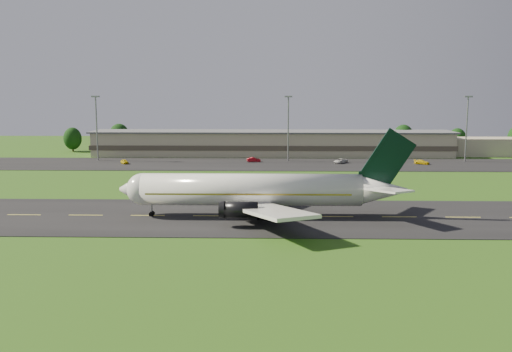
{
  "coord_description": "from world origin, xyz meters",
  "views": [
    {
      "loc": [
        -0.45,
        -97.44,
        21.71
      ],
      "look_at": [
        -3.15,
        8.0,
        6.0
      ],
      "focal_mm": 40.0,
      "sensor_mm": 36.0,
      "label": 1
    }
  ],
  "objects_px": {
    "airliner": "(256,190)",
    "service_vehicle_a": "(124,162)",
    "service_vehicle_d": "(422,162)",
    "light_mast_west": "(96,120)",
    "light_mast_east": "(467,121)",
    "service_vehicle_c": "(341,161)",
    "light_mast_centre": "(288,120)",
    "service_vehicle_b": "(254,160)",
    "terminal": "(291,144)"
  },
  "relations": [
    {
      "from": "terminal",
      "to": "light_mast_east",
      "type": "bearing_deg",
      "value": -16.8
    },
    {
      "from": "service_vehicle_a",
      "to": "service_vehicle_b",
      "type": "bearing_deg",
      "value": -25.27
    },
    {
      "from": "airliner",
      "to": "service_vehicle_c",
      "type": "bearing_deg",
      "value": 72.19
    },
    {
      "from": "airliner",
      "to": "light_mast_east",
      "type": "xyz_separation_m",
      "value": [
        62.9,
        80.0,
        8.08
      ]
    },
    {
      "from": "terminal",
      "to": "service_vehicle_d",
      "type": "relative_size",
      "value": 32.22
    },
    {
      "from": "light_mast_east",
      "to": "service_vehicle_c",
      "type": "relative_size",
      "value": 4.1
    },
    {
      "from": "terminal",
      "to": "light_mast_east",
      "type": "xyz_separation_m",
      "value": [
        53.6,
        -16.18,
        8.75
      ]
    },
    {
      "from": "terminal",
      "to": "service_vehicle_c",
      "type": "distance_m",
      "value": 26.06
    },
    {
      "from": "light_mast_west",
      "to": "service_vehicle_a",
      "type": "distance_m",
      "value": 18.05
    },
    {
      "from": "airliner",
      "to": "light_mast_west",
      "type": "bearing_deg",
      "value": 122.89
    },
    {
      "from": "service_vehicle_d",
      "to": "light_mast_west",
      "type": "bearing_deg",
      "value": 113.97
    },
    {
      "from": "service_vehicle_b",
      "to": "service_vehicle_c",
      "type": "relative_size",
      "value": 0.85
    },
    {
      "from": "service_vehicle_a",
      "to": "service_vehicle_b",
      "type": "distance_m",
      "value": 39.16
    },
    {
      "from": "light_mast_centre",
      "to": "service_vehicle_b",
      "type": "relative_size",
      "value": 4.82
    },
    {
      "from": "light_mast_west",
      "to": "service_vehicle_b",
      "type": "distance_m",
      "value": 50.86
    },
    {
      "from": "light_mast_west",
      "to": "airliner",
      "type": "bearing_deg",
      "value": -56.93
    },
    {
      "from": "service_vehicle_d",
      "to": "service_vehicle_b",
      "type": "bearing_deg",
      "value": 113.11
    },
    {
      "from": "service_vehicle_c",
      "to": "light_mast_centre",
      "type": "bearing_deg",
      "value": -155.75
    },
    {
      "from": "light_mast_east",
      "to": "service_vehicle_b",
      "type": "height_order",
      "value": "light_mast_east"
    },
    {
      "from": "airliner",
      "to": "service_vehicle_c",
      "type": "height_order",
      "value": "airliner"
    },
    {
      "from": "service_vehicle_a",
      "to": "service_vehicle_b",
      "type": "relative_size",
      "value": 0.9
    },
    {
      "from": "light_mast_centre",
      "to": "service_vehicle_c",
      "type": "xyz_separation_m",
      "value": [
        15.84,
        -5.27,
        -11.95
      ]
    },
    {
      "from": "light_mast_east",
      "to": "service_vehicle_d",
      "type": "relative_size",
      "value": 4.52
    },
    {
      "from": "light_mast_centre",
      "to": "service_vehicle_d",
      "type": "xyz_separation_m",
      "value": [
        39.8,
        -7.38,
        -11.98
      ]
    },
    {
      "from": "light_mast_east",
      "to": "service_vehicle_c",
      "type": "bearing_deg",
      "value": -172.34
    },
    {
      "from": "light_mast_centre",
      "to": "service_vehicle_a",
      "type": "height_order",
      "value": "light_mast_centre"
    },
    {
      "from": "service_vehicle_c",
      "to": "light_mast_west",
      "type": "bearing_deg",
      "value": -141.32
    },
    {
      "from": "airliner",
      "to": "service_vehicle_a",
      "type": "distance_m",
      "value": 82.88
    },
    {
      "from": "service_vehicle_c",
      "to": "service_vehicle_d",
      "type": "distance_m",
      "value": 24.05
    },
    {
      "from": "terminal",
      "to": "service_vehicle_d",
      "type": "distance_m",
      "value": 45.16
    },
    {
      "from": "light_mast_east",
      "to": "service_vehicle_d",
      "type": "height_order",
      "value": "light_mast_east"
    },
    {
      "from": "light_mast_centre",
      "to": "service_vehicle_d",
      "type": "distance_m",
      "value": 42.21
    },
    {
      "from": "service_vehicle_c",
      "to": "service_vehicle_d",
      "type": "relative_size",
      "value": 1.1
    },
    {
      "from": "airliner",
      "to": "service_vehicle_a",
      "type": "height_order",
      "value": "airliner"
    },
    {
      "from": "service_vehicle_a",
      "to": "service_vehicle_d",
      "type": "bearing_deg",
      "value": -32.68
    },
    {
      "from": "service_vehicle_b",
      "to": "light_mast_west",
      "type": "bearing_deg",
      "value": 80.4
    },
    {
      "from": "terminal",
      "to": "service_vehicle_c",
      "type": "relative_size",
      "value": 29.21
    },
    {
      "from": "light_mast_centre",
      "to": "light_mast_east",
      "type": "relative_size",
      "value": 1.0
    },
    {
      "from": "light_mast_west",
      "to": "light_mast_east",
      "type": "bearing_deg",
      "value": 0.0
    },
    {
      "from": "light_mast_west",
      "to": "service_vehicle_c",
      "type": "relative_size",
      "value": 4.1
    },
    {
      "from": "light_mast_west",
      "to": "terminal",
      "type": "bearing_deg",
      "value": 14.76
    },
    {
      "from": "terminal",
      "to": "light_mast_west",
      "type": "relative_size",
      "value": 7.13
    },
    {
      "from": "airliner",
      "to": "terminal",
      "type": "bearing_deg",
      "value": 84.29
    },
    {
      "from": "light_mast_east",
      "to": "service_vehicle_b",
      "type": "xyz_separation_m",
      "value": [
        -65.64,
        -2.88,
        -11.94
      ]
    },
    {
      "from": "light_mast_centre",
      "to": "airliner",
      "type": "bearing_deg",
      "value": -95.64
    },
    {
      "from": "terminal",
      "to": "service_vehicle_b",
      "type": "bearing_deg",
      "value": -122.28
    },
    {
      "from": "airliner",
      "to": "light_mast_east",
      "type": "distance_m",
      "value": 102.09
    },
    {
      "from": "service_vehicle_b",
      "to": "airliner",
      "type": "bearing_deg",
      "value": 175.78
    },
    {
      "from": "light_mast_centre",
      "to": "service_vehicle_a",
      "type": "xyz_separation_m",
      "value": [
        -49.42,
        -8.37,
        -11.99
      ]
    },
    {
      "from": "airliner",
      "to": "service_vehicle_b",
      "type": "bearing_deg",
      "value": 91.85
    }
  ]
}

